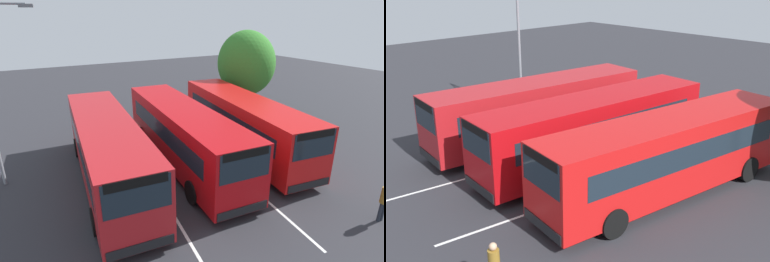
# 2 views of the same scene
# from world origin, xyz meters

# --- Properties ---
(ground_plane) EXTENTS (78.12, 78.12, 0.00)m
(ground_plane) POSITION_xyz_m (0.00, 0.00, 0.00)
(ground_plane) COLOR #2B2B30
(bus_far_left) EXTENTS (11.64, 3.60, 3.15)m
(bus_far_left) POSITION_xyz_m (-0.00, -4.03, 1.75)
(bus_far_left) COLOR #AD191E
(bus_far_left) RESTS_ON ground
(bus_center_left) EXTENTS (11.63, 3.45, 3.15)m
(bus_center_left) POSITION_xyz_m (0.04, -0.02, 1.75)
(bus_center_left) COLOR #B70C11
(bus_center_left) RESTS_ON ground
(bus_center_right) EXTENTS (11.68, 3.99, 3.15)m
(bus_center_right) POSITION_xyz_m (0.04, 3.96, 1.75)
(bus_center_right) COLOR red
(bus_center_right) RESTS_ON ground
(depot_tree) EXTENTS (4.72, 4.25, 6.57)m
(depot_tree) POSITION_xyz_m (-5.50, 8.52, 4.08)
(depot_tree) COLOR #4C3823
(depot_tree) RESTS_ON ground
(lane_stripe_outer_left) EXTENTS (16.79, 2.30, 0.01)m
(lane_stripe_outer_left) POSITION_xyz_m (0.00, -2.07, 0.00)
(lane_stripe_outer_left) COLOR silver
(lane_stripe_outer_left) RESTS_ON ground
(lane_stripe_inner_left) EXTENTS (16.79, 2.30, 0.01)m
(lane_stripe_inner_left) POSITION_xyz_m (0.00, 2.07, 0.00)
(lane_stripe_inner_left) COLOR silver
(lane_stripe_inner_left) RESTS_ON ground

